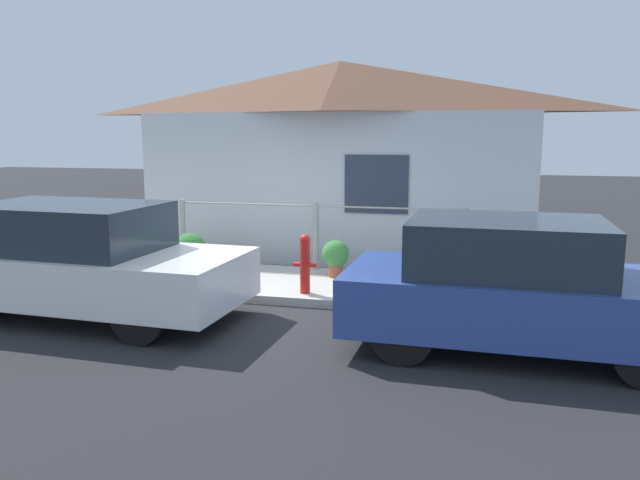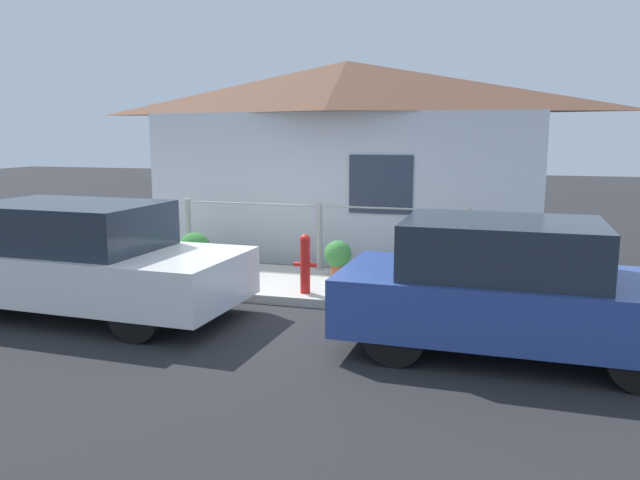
{
  "view_description": "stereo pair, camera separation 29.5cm",
  "coord_description": "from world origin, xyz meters",
  "px_view_note": "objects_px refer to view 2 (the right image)",
  "views": [
    {
      "loc": [
        2.57,
        -7.99,
        2.36
      ],
      "look_at": [
        0.47,
        0.3,
        0.9
      ],
      "focal_mm": 35.0,
      "sensor_mm": 36.0,
      "label": 1
    },
    {
      "loc": [
        2.86,
        -7.91,
        2.36
      ],
      "look_at": [
        0.47,
        0.3,
        0.9
      ],
      "focal_mm": 35.0,
      "sensor_mm": 36.0,
      "label": 2
    }
  ],
  "objects_px": {
    "car_left": "(79,259)",
    "potted_plant_near_hydrant": "(338,256)",
    "car_right": "(510,288)",
    "fire_hydrant": "(305,262)",
    "potted_plant_by_fence": "(194,249)",
    "potted_plant_corner": "(528,273)"
  },
  "relations": [
    {
      "from": "car_left",
      "to": "potted_plant_near_hydrant",
      "type": "bearing_deg",
      "value": 43.01
    },
    {
      "from": "car_right",
      "to": "fire_hydrant",
      "type": "height_order",
      "value": "car_right"
    },
    {
      "from": "car_right",
      "to": "fire_hydrant",
      "type": "relative_size",
      "value": 4.45
    },
    {
      "from": "car_left",
      "to": "potted_plant_by_fence",
      "type": "distance_m",
      "value": 2.44
    },
    {
      "from": "car_right",
      "to": "fire_hydrant",
      "type": "distance_m",
      "value": 3.09
    },
    {
      "from": "car_right",
      "to": "fire_hydrant",
      "type": "bearing_deg",
      "value": 154.47
    },
    {
      "from": "car_left",
      "to": "potted_plant_corner",
      "type": "distance_m",
      "value": 6.2
    },
    {
      "from": "fire_hydrant",
      "to": "potted_plant_by_fence",
      "type": "distance_m",
      "value": 2.47
    },
    {
      "from": "potted_plant_by_fence",
      "to": "car_right",
      "type": "bearing_deg",
      "value": -25.5
    },
    {
      "from": "car_left",
      "to": "potted_plant_by_fence",
      "type": "xyz_separation_m",
      "value": [
        0.43,
        2.39,
        -0.28
      ]
    },
    {
      "from": "car_right",
      "to": "potted_plant_near_hydrant",
      "type": "height_order",
      "value": "car_right"
    },
    {
      "from": "car_left",
      "to": "potted_plant_by_fence",
      "type": "bearing_deg",
      "value": 81.94
    },
    {
      "from": "car_left",
      "to": "fire_hydrant",
      "type": "bearing_deg",
      "value": 29.53
    },
    {
      "from": "potted_plant_corner",
      "to": "potted_plant_near_hydrant",
      "type": "bearing_deg",
      "value": 177.71
    },
    {
      "from": "potted_plant_near_hydrant",
      "to": "car_right",
      "type": "bearing_deg",
      "value": -44.09
    },
    {
      "from": "car_right",
      "to": "potted_plant_near_hydrant",
      "type": "bearing_deg",
      "value": 137.12
    },
    {
      "from": "fire_hydrant",
      "to": "potted_plant_corner",
      "type": "relative_size",
      "value": 1.77
    },
    {
      "from": "car_right",
      "to": "potted_plant_near_hydrant",
      "type": "relative_size",
      "value": 6.45
    },
    {
      "from": "car_right",
      "to": "potted_plant_near_hydrant",
      "type": "xyz_separation_m",
      "value": [
        -2.57,
        2.49,
        -0.26
      ]
    },
    {
      "from": "potted_plant_corner",
      "to": "fire_hydrant",
      "type": "bearing_deg",
      "value": -162.05
    },
    {
      "from": "fire_hydrant",
      "to": "potted_plant_near_hydrant",
      "type": "height_order",
      "value": "fire_hydrant"
    },
    {
      "from": "car_left",
      "to": "car_right",
      "type": "xyz_separation_m",
      "value": [
        5.45,
        -0.0,
        -0.01
      ]
    }
  ]
}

